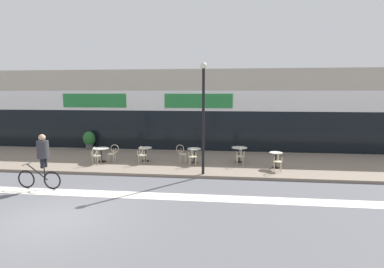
{
  "coord_description": "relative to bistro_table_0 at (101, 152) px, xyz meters",
  "views": [
    {
      "loc": [
        4.9,
        -7.8,
        3.64
      ],
      "look_at": [
        3.28,
        6.27,
        1.65
      ],
      "focal_mm": 28.0,
      "sensor_mm": 36.0,
      "label": 1
    }
  ],
  "objects": [
    {
      "name": "lamp_post",
      "position": [
        5.33,
        -1.7,
        2.25
      ],
      "size": [
        0.26,
        0.26,
        4.73
      ],
      "color": "black",
      "rests_on": "sidewalk_slab"
    },
    {
      "name": "cafe_chair_3_near",
      "position": [
        6.98,
        0.06,
        0.01
      ],
      "size": [
        0.45,
        0.6,
        0.9
      ],
      "rotation": [
        0.0,
        0.0,
        1.7
      ],
      "color": "beige",
      "rests_on": "sidewalk_slab"
    },
    {
      "name": "ground_plane",
      "position": [
        1.39,
        -6.47,
        -0.63
      ],
      "size": [
        120.0,
        120.0,
        0.0
      ],
      "primitive_type": "plane",
      "color": "#5B5B60"
    },
    {
      "name": "cafe_chair_4_near",
      "position": [
        8.6,
        -0.9,
        0.01
      ],
      "size": [
        0.43,
        0.59,
        0.9
      ],
      "rotation": [
        0.0,
        0.0,
        1.49
      ],
      "color": "beige",
      "rests_on": "sidewalk_slab"
    },
    {
      "name": "cafe_chair_1_near",
      "position": [
        2.19,
        -0.24,
        0.01
      ],
      "size": [
        0.43,
        0.59,
        0.9
      ],
      "rotation": [
        0.0,
        0.0,
        1.5
      ],
      "color": "beige",
      "rests_on": "sidewalk_slab"
    },
    {
      "name": "planter_pot",
      "position": [
        -2.11,
        3.12,
        0.1
      ],
      "size": [
        0.73,
        0.73,
        1.12
      ],
      "color": "#4C4C51",
      "rests_on": "sidewalk_slab"
    },
    {
      "name": "bistro_table_0",
      "position": [
        0.0,
        0.0,
        0.0
      ],
      "size": [
        0.8,
        0.8,
        0.7
      ],
      "color": "black",
      "rests_on": "sidewalk_slab"
    },
    {
      "name": "cafe_chair_2_near",
      "position": [
        4.72,
        -0.3,
        0.01
      ],
      "size": [
        0.43,
        0.59,
        0.9
      ],
      "rotation": [
        0.0,
        0.0,
        1.5
      ],
      "color": "beige",
      "rests_on": "sidewalk_slab"
    },
    {
      "name": "sidewalk_slab",
      "position": [
        1.39,
        0.78,
        -0.57
      ],
      "size": [
        40.0,
        5.5,
        0.12
      ],
      "primitive_type": "cube",
      "color": "gray",
      "rests_on": "ground"
    },
    {
      "name": "storefront_facade",
      "position": [
        1.39,
        5.49,
        1.85
      ],
      "size": [
        40.0,
        4.06,
        4.99
      ],
      "color": "#B2A899",
      "rests_on": "ground"
    },
    {
      "name": "cafe_chair_2_side",
      "position": [
        4.1,
        0.33,
        0.01
      ],
      "size": [
        0.6,
        0.45,
        0.9
      ],
      "rotation": [
        0.0,
        0.0,
        -0.14
      ],
      "color": "beige",
      "rests_on": "sidewalk_slab"
    },
    {
      "name": "cyclist_0",
      "position": [
        -0.56,
        -4.02,
        0.56
      ],
      "size": [
        1.77,
        0.48,
        2.09
      ],
      "rotation": [
        0.0,
        0.0,
        3.11
      ],
      "color": "black",
      "rests_on": "ground"
    },
    {
      "name": "bistro_table_2",
      "position": [
        4.72,
        0.32,
        0.01
      ],
      "size": [
        0.68,
        0.68,
        0.73
      ],
      "color": "black",
      "rests_on": "sidewalk_slab"
    },
    {
      "name": "cafe_chair_0_side",
      "position": [
        0.63,
        0.01,
        0.01
      ],
      "size": [
        0.59,
        0.43,
        0.9
      ],
      "rotation": [
        0.0,
        0.0,
        3.23
      ],
      "color": "beige",
      "rests_on": "sidewalk_slab"
    },
    {
      "name": "bistro_table_1",
      "position": [
        2.19,
        0.39,
        -0.01
      ],
      "size": [
        0.7,
        0.7,
        0.71
      ],
      "color": "black",
      "rests_on": "sidewalk_slab"
    },
    {
      "name": "bistro_table_3",
      "position": [
        6.97,
        0.69,
        0.04
      ],
      "size": [
        0.78,
        0.78,
        0.76
      ],
      "color": "black",
      "rests_on": "sidewalk_slab"
    },
    {
      "name": "cafe_chair_0_near",
      "position": [
        -0.01,
        -0.63,
        0.01
      ],
      "size": [
        0.44,
        0.59,
        0.9
      ],
      "rotation": [
        0.0,
        0.0,
        1.46
      ],
      "color": "beige",
      "rests_on": "sidewalk_slab"
    },
    {
      "name": "bike_lane_stripe",
      "position": [
        1.39,
        -4.33,
        -0.63
      ],
      "size": [
        36.0,
        0.7,
        0.01
      ],
      "primitive_type": "cube",
      "color": "silver",
      "rests_on": "ground"
    },
    {
      "name": "bistro_table_4",
      "position": [
        8.61,
        -0.28,
        0.01
      ],
      "size": [
        0.6,
        0.6,
        0.74
      ],
      "color": "black",
      "rests_on": "sidewalk_slab"
    }
  ]
}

